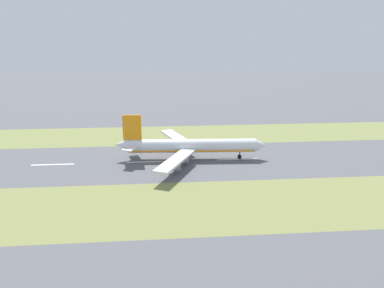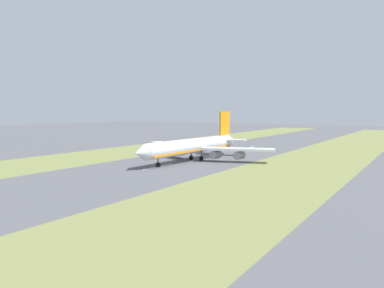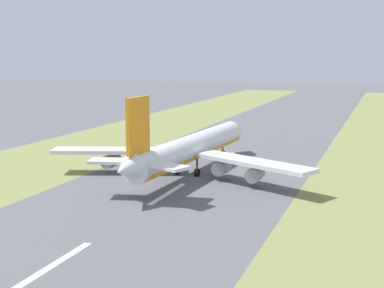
{
  "view_description": "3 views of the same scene",
  "coord_description": "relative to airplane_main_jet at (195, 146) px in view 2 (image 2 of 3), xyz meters",
  "views": [
    {
      "loc": [
        155.36,
        -8.76,
        53.42
      ],
      "look_at": [
        -2.09,
        5.04,
        7.0
      ],
      "focal_mm": 35.0,
      "sensor_mm": 36.0,
      "label": 1
    },
    {
      "loc": [
        -84.33,
        133.98,
        20.95
      ],
      "look_at": [
        -2.09,
        5.04,
        7.0
      ],
      "focal_mm": 35.0,
      "sensor_mm": 36.0,
      "label": 2
    },
    {
      "loc": [
        41.53,
        -112.91,
        28.35
      ],
      "look_at": [
        -2.09,
        5.04,
        7.0
      ],
      "focal_mm": 50.0,
      "sensor_mm": 36.0,
      "label": 3
    }
  ],
  "objects": [
    {
      "name": "ground_plane",
      "position": [
        2.2,
        -3.13,
        -6.02
      ],
      "size": [
        800.0,
        800.0,
        0.0
      ],
      "primitive_type": "plane",
      "color": "#56565B"
    },
    {
      "name": "grass_median_west",
      "position": [
        -42.8,
        -3.13,
        -6.02
      ],
      "size": [
        40.0,
        600.0,
        0.01
      ],
      "primitive_type": "cube",
      "color": "olive",
      "rests_on": "ground"
    },
    {
      "name": "grass_median_east",
      "position": [
        47.2,
        -3.13,
        -6.02
      ],
      "size": [
        40.0,
        600.0,
        0.01
      ],
      "primitive_type": "cube",
      "color": "olive",
      "rests_on": "ground"
    },
    {
      "name": "centreline_dash_near",
      "position": [
        2.2,
        -58.1,
        -6.01
      ],
      "size": [
        1.2,
        18.0,
        0.01
      ],
      "primitive_type": "cube",
      "color": "silver",
      "rests_on": "ground"
    },
    {
      "name": "centreline_dash_mid",
      "position": [
        2.2,
        -18.1,
        -6.01
      ],
      "size": [
        1.2,
        18.0,
        0.01
      ],
      "primitive_type": "cube",
      "color": "silver",
      "rests_on": "ground"
    },
    {
      "name": "centreline_dash_far",
      "position": [
        2.2,
        21.9,
        -6.01
      ],
      "size": [
        1.2,
        18.0,
        0.01
      ],
      "primitive_type": "cube",
      "color": "silver",
      "rests_on": "ground"
    },
    {
      "name": "airplane_main_jet",
      "position": [
        0.0,
        0.0,
        0.0
      ],
      "size": [
        64.03,
        67.2,
        20.2
      ],
      "color": "silver",
      "rests_on": "ground"
    }
  ]
}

